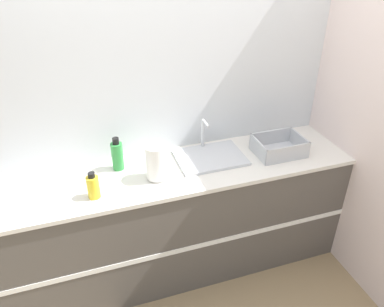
{
  "coord_description": "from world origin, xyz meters",
  "views": [
    {
      "loc": [
        -0.58,
        -1.8,
        2.35
      ],
      "look_at": [
        0.11,
        0.26,
        1.05
      ],
      "focal_mm": 35.0,
      "sensor_mm": 36.0,
      "label": 1
    }
  ],
  "objects_px": {
    "paper_towel_roll": "(156,162)",
    "dish_rack": "(279,148)",
    "bottle_green": "(117,155)",
    "sink": "(210,156)",
    "bottle_yellow": "(93,186)"
  },
  "relations": [
    {
      "from": "paper_towel_roll",
      "to": "dish_rack",
      "type": "height_order",
      "value": "paper_towel_roll"
    },
    {
      "from": "paper_towel_roll",
      "to": "dish_rack",
      "type": "relative_size",
      "value": 0.7
    },
    {
      "from": "paper_towel_roll",
      "to": "dish_rack",
      "type": "distance_m",
      "value": 0.93
    },
    {
      "from": "sink",
      "to": "bottle_yellow",
      "type": "distance_m",
      "value": 0.87
    },
    {
      "from": "paper_towel_roll",
      "to": "dish_rack",
      "type": "xyz_separation_m",
      "value": [
        0.93,
        0.03,
        -0.08
      ]
    },
    {
      "from": "paper_towel_roll",
      "to": "bottle_yellow",
      "type": "distance_m",
      "value": 0.43
    },
    {
      "from": "bottle_green",
      "to": "bottle_yellow",
      "type": "xyz_separation_m",
      "value": [
        -0.19,
        -0.27,
        -0.03
      ]
    },
    {
      "from": "paper_towel_roll",
      "to": "bottle_green",
      "type": "relative_size",
      "value": 1.03
    },
    {
      "from": "sink",
      "to": "paper_towel_roll",
      "type": "distance_m",
      "value": 0.45
    },
    {
      "from": "bottle_green",
      "to": "bottle_yellow",
      "type": "bearing_deg",
      "value": -124.97
    },
    {
      "from": "bottle_yellow",
      "to": "paper_towel_roll",
      "type": "bearing_deg",
      "value": 10.51
    },
    {
      "from": "sink",
      "to": "dish_rack",
      "type": "relative_size",
      "value": 1.38
    },
    {
      "from": "sink",
      "to": "bottle_green",
      "type": "relative_size",
      "value": 2.03
    },
    {
      "from": "paper_towel_roll",
      "to": "bottle_green",
      "type": "bearing_deg",
      "value": 138.78
    },
    {
      "from": "dish_rack",
      "to": "bottle_green",
      "type": "relative_size",
      "value": 1.47
    }
  ]
}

